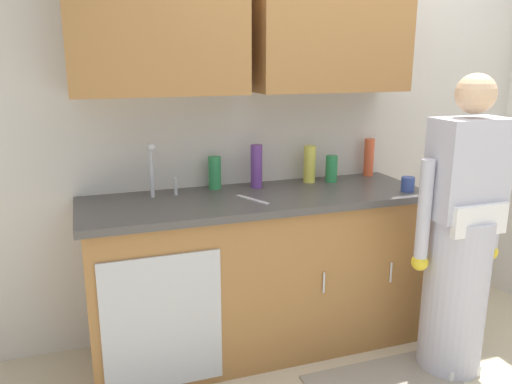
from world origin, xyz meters
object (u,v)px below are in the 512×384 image
(person_at_sink, at_px, (459,251))
(bottle_water_tall, at_px, (256,166))
(bottle_soap, at_px, (369,157))
(knife_on_counter, at_px, (252,199))
(bottle_dish_liquid, at_px, (215,173))
(cup_by_sink, at_px, (408,184))
(bottle_water_short, at_px, (309,164))
(sink, at_px, (164,206))
(bottle_cleaner_spray, at_px, (332,169))

(person_at_sink, bearing_deg, bottle_water_tall, 140.40)
(bottle_soap, relative_size, knife_on_counter, 1.02)
(person_at_sink, distance_m, knife_on_counter, 1.14)
(bottle_dish_liquid, distance_m, knife_on_counter, 0.35)
(bottle_water_tall, height_order, bottle_soap, bottle_water_tall)
(bottle_dish_liquid, height_order, cup_by_sink, bottle_dish_liquid)
(bottle_water_short, relative_size, knife_on_counter, 0.95)
(sink, height_order, person_at_sink, person_at_sink)
(bottle_water_short, bearing_deg, bottle_dish_liquid, 177.04)
(bottle_cleaner_spray, distance_m, knife_on_counter, 0.66)
(sink, height_order, knife_on_counter, sink)
(bottle_water_tall, bearing_deg, person_at_sink, -39.60)
(bottle_dish_liquid, bearing_deg, bottle_water_tall, -12.32)
(bottle_cleaner_spray, relative_size, knife_on_counter, 0.69)
(bottle_cleaner_spray, bearing_deg, bottle_soap, 13.50)
(bottle_water_short, distance_m, knife_on_counter, 0.56)
(bottle_water_tall, relative_size, bottle_dish_liquid, 1.34)
(bottle_soap, bearing_deg, cup_by_sink, -90.47)
(bottle_water_tall, xyz_separation_m, bottle_cleaner_spray, (0.49, -0.01, -0.05))
(sink, distance_m, bottle_water_tall, 0.62)
(person_at_sink, xyz_separation_m, bottle_water_short, (-0.54, 0.76, 0.36))
(bottle_water_tall, xyz_separation_m, bottle_soap, (0.80, 0.06, -0.01))
(person_at_sink, relative_size, knife_on_counter, 6.75)
(bottle_water_short, bearing_deg, knife_on_counter, -148.98)
(person_at_sink, relative_size, bottle_water_tall, 6.29)
(bottle_water_short, bearing_deg, bottle_water_tall, -176.47)
(sink, bearing_deg, bottle_soap, 9.26)
(bottle_water_tall, xyz_separation_m, bottle_dish_liquid, (-0.24, 0.05, -0.03))
(bottle_soap, bearing_deg, person_at_sink, -83.39)
(person_at_sink, xyz_separation_m, bottle_water_tall, (-0.89, 0.74, 0.38))
(bottle_water_short, distance_m, bottle_water_tall, 0.36)
(person_at_sink, xyz_separation_m, bottle_dish_liquid, (-1.13, 0.79, 0.34))
(sink, bearing_deg, bottle_water_tall, 15.80)
(person_at_sink, height_order, bottle_dish_liquid, person_at_sink)
(person_at_sink, bearing_deg, bottle_cleaner_spray, 118.80)
(sink, xyz_separation_m, cup_by_sink, (1.38, -0.22, 0.06))
(person_at_sink, xyz_separation_m, cup_by_sink, (-0.10, 0.36, 0.29))
(cup_by_sink, bearing_deg, bottle_soap, 89.53)
(bottle_cleaner_spray, distance_m, cup_by_sink, 0.48)
(bottle_water_tall, relative_size, bottle_soap, 1.05)
(bottle_cleaner_spray, bearing_deg, bottle_dish_liquid, 174.89)
(cup_by_sink, bearing_deg, sink, 171.11)
(bottle_cleaner_spray, relative_size, bottle_soap, 0.67)
(bottle_water_short, xyz_separation_m, bottle_dish_liquid, (-0.60, 0.03, -0.02))
(bottle_dish_liquid, bearing_deg, knife_on_counter, -67.73)
(person_at_sink, bearing_deg, sink, 158.71)
(bottle_dish_liquid, bearing_deg, bottle_water_short, -2.96)
(bottle_dish_liquid, relative_size, knife_on_counter, 0.80)
(sink, relative_size, person_at_sink, 0.31)
(knife_on_counter, bearing_deg, bottle_water_tall, 131.92)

